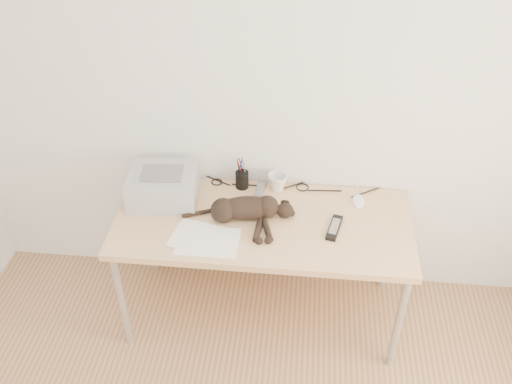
# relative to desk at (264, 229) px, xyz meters

# --- Properties ---
(wall_back) EXTENTS (3.50, 0.00, 3.50)m
(wall_back) POSITION_rel_desk_xyz_m (0.00, 0.27, 0.69)
(wall_back) COLOR white
(wall_back) RESTS_ON floor
(desk) EXTENTS (1.60, 0.70, 0.74)m
(desk) POSITION_rel_desk_xyz_m (0.00, 0.00, 0.00)
(desk) COLOR tan
(desk) RESTS_ON floor
(printer) EXTENTS (0.40, 0.35, 0.18)m
(printer) POSITION_rel_desk_xyz_m (-0.57, 0.05, 0.22)
(printer) COLOR #ABABB0
(printer) RESTS_ON desk
(papers) EXTENTS (0.37, 0.29, 0.01)m
(papers) POSITION_rel_desk_xyz_m (-0.28, -0.27, 0.14)
(papers) COLOR white
(papers) RESTS_ON desk
(cat) EXTENTS (0.61, 0.29, 0.14)m
(cat) POSITION_rel_desk_xyz_m (-0.11, -0.08, 0.19)
(cat) COLOR black
(cat) RESTS_ON desk
(mug) EXTENTS (0.15, 0.15, 0.10)m
(mug) POSITION_rel_desk_xyz_m (0.06, 0.19, 0.18)
(mug) COLOR white
(mug) RESTS_ON desk
(pen_cup) EXTENTS (0.08, 0.08, 0.19)m
(pen_cup) POSITION_rel_desk_xyz_m (-0.15, 0.20, 0.19)
(pen_cup) COLOR black
(pen_cup) RESTS_ON desk
(remote_grey) EXTENTS (0.07, 0.18, 0.02)m
(remote_grey) POSITION_rel_desk_xyz_m (-0.04, 0.16, 0.14)
(remote_grey) COLOR slate
(remote_grey) RESTS_ON desk
(remote_black) EXTENTS (0.10, 0.20, 0.02)m
(remote_black) POSITION_rel_desk_xyz_m (0.38, -0.12, 0.14)
(remote_black) COLOR black
(remote_black) RESTS_ON desk
(mouse) EXTENTS (0.07, 0.12, 0.04)m
(mouse) POSITION_rel_desk_xyz_m (0.52, 0.13, 0.15)
(mouse) COLOR white
(mouse) RESTS_ON desk
(cable_tangle) EXTENTS (1.36, 0.08, 0.01)m
(cable_tangle) POSITION_rel_desk_xyz_m (0.00, 0.22, 0.14)
(cable_tangle) COLOR black
(cable_tangle) RESTS_ON desk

